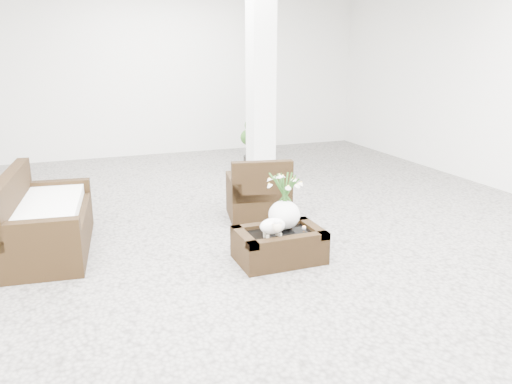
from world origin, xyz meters
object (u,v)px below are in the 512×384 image
object	(u,v)px
loveseat	(47,212)
topiary	(254,125)
armchair	(258,187)
coffee_table	(279,247)

from	to	relation	value
loveseat	topiary	bearing A→B (deg)	-44.53
topiary	armchair	bearing A→B (deg)	-109.86
armchair	loveseat	size ratio (longest dim) A/B	0.49
coffee_table	loveseat	xyz separation A→B (m)	(-2.28, 1.17, 0.30)
armchair	topiary	world-z (taller)	topiary
coffee_table	armchair	size ratio (longest dim) A/B	1.08
armchair	loveseat	bearing A→B (deg)	17.42
coffee_table	topiary	bearing A→B (deg)	72.76
loveseat	topiary	distance (m)	4.53
coffee_table	armchair	xyz separation A→B (m)	(0.32, 1.45, 0.26)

